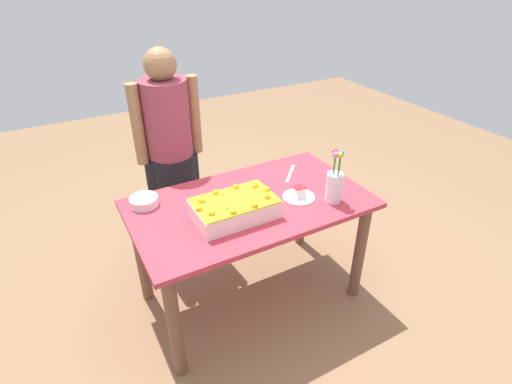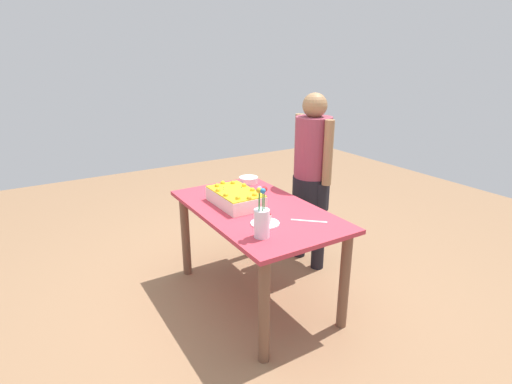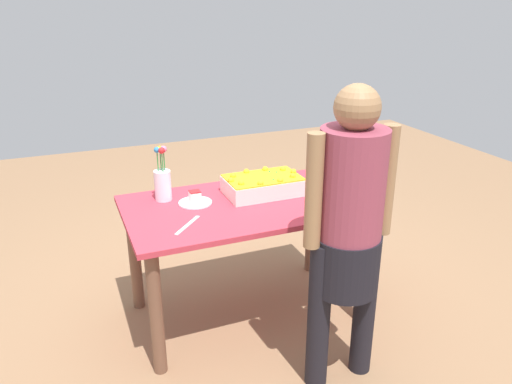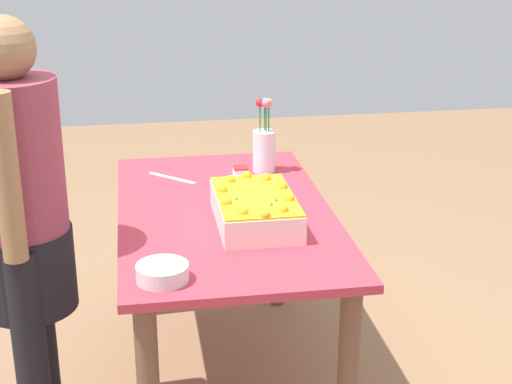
# 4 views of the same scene
# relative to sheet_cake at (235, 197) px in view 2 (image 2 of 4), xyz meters

# --- Properties ---
(ground_plane) EXTENTS (8.00, 8.00, 0.00)m
(ground_plane) POSITION_rel_sheet_cake_xyz_m (-0.14, -0.09, -0.79)
(ground_plane) COLOR #8F694A
(dining_table) EXTENTS (1.36, 0.78, 0.73)m
(dining_table) POSITION_rel_sheet_cake_xyz_m (-0.14, -0.09, -0.18)
(dining_table) COLOR #C03545
(dining_table) RESTS_ON ground_plane
(sheet_cake) EXTENTS (0.44, 0.27, 0.13)m
(sheet_cake) POSITION_rel_sheet_cake_xyz_m (0.00, 0.00, 0.00)
(sheet_cake) COLOR white
(sheet_cake) RESTS_ON dining_table
(serving_plate_with_slice) EXTENTS (0.19, 0.19, 0.07)m
(serving_plate_with_slice) POSITION_rel_sheet_cake_xyz_m (-0.41, 0.01, -0.03)
(serving_plate_with_slice) COLOR white
(serving_plate_with_slice) RESTS_ON dining_table
(cake_knife) EXTENTS (0.18, 0.19, 0.00)m
(cake_knife) POSITION_rel_sheet_cake_xyz_m (-0.53, -0.26, -0.05)
(cake_knife) COLOR silver
(cake_knife) RESTS_ON dining_table
(flower_vase) EXTENTS (0.09, 0.09, 0.32)m
(flower_vase) POSITION_rel_sheet_cake_xyz_m (-0.56, 0.13, 0.06)
(flower_vase) COLOR white
(flower_vase) RESTS_ON dining_table
(fruit_bowl) EXTENTS (0.16, 0.16, 0.05)m
(fruit_bowl) POSITION_rel_sheet_cake_xyz_m (0.40, -0.35, -0.03)
(fruit_bowl) COLOR silver
(fruit_bowl) RESTS_ON dining_table
(person_standing) EXTENTS (0.45, 0.31, 1.49)m
(person_standing) POSITION_rel_sheet_cake_xyz_m (0.09, -0.78, 0.07)
(person_standing) COLOR black
(person_standing) RESTS_ON ground_plane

